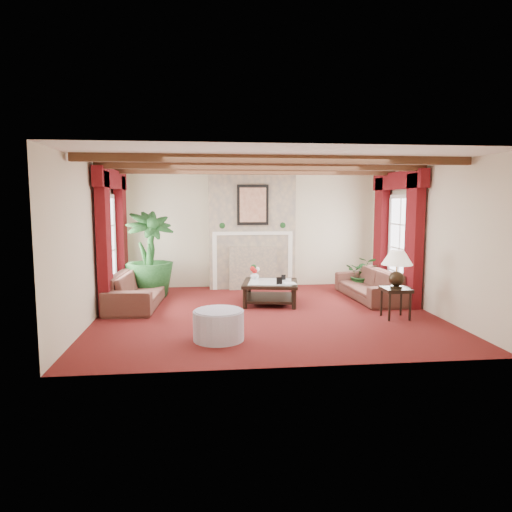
{
  "coord_description": "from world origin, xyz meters",
  "views": [
    {
      "loc": [
        -1.06,
        -8.07,
        2.03
      ],
      "look_at": [
        -0.14,
        0.4,
        1.01
      ],
      "focal_mm": 32.0,
      "sensor_mm": 36.0,
      "label": 1
    }
  ],
  "objects": [
    {
      "name": "ottoman",
      "position": [
        -0.9,
        -1.53,
        0.22
      ],
      "size": [
        0.75,
        0.75,
        0.44
      ],
      "primitive_type": "cylinder",
      "color": "#9C98AC",
      "rests_on": "ground"
    },
    {
      "name": "ceiling",
      "position": [
        0.0,
        0.0,
        2.7
      ],
      "size": [
        6.0,
        6.0,
        0.0
      ],
      "primitive_type": "plane",
      "rotation": [
        3.14,
        0.0,
        0.0
      ],
      "color": "white",
      "rests_on": "floor"
    },
    {
      "name": "floor",
      "position": [
        0.0,
        0.0,
        0.0
      ],
      "size": [
        6.0,
        6.0,
        0.0
      ],
      "primitive_type": "plane",
      "color": "#4B110D",
      "rests_on": "ground"
    },
    {
      "name": "french_door_right",
      "position": [
        2.97,
        1.0,
        2.13
      ],
      "size": [
        0.1,
        1.1,
        2.16
      ],
      "primitive_type": null,
      "color": "white",
      "rests_on": "ground"
    },
    {
      "name": "photo_frame_a",
      "position": [
        0.32,
        0.45,
        0.51
      ],
      "size": [
        0.11,
        0.03,
        0.15
      ],
      "primitive_type": null,
      "rotation": [
        0.0,
        0.0,
        -0.07
      ],
      "color": "black",
      "rests_on": "coffee_table"
    },
    {
      "name": "left_wall",
      "position": [
        -3.0,
        0.0,
        1.35
      ],
      "size": [
        0.02,
        5.5,
        2.7
      ],
      "primitive_type": "cube",
      "color": "beige",
      "rests_on": "ground"
    },
    {
      "name": "photo_frame_b",
      "position": [
        0.48,
        0.94,
        0.5
      ],
      "size": [
        0.09,
        0.03,
        0.12
      ],
      "primitive_type": null,
      "rotation": [
        0.0,
        0.0,
        0.17
      ],
      "color": "black",
      "rests_on": "coffee_table"
    },
    {
      "name": "flower_vase",
      "position": [
        -0.09,
        1.1,
        0.52
      ],
      "size": [
        0.24,
        0.24,
        0.18
      ],
      "primitive_type": "imported",
      "rotation": [
        0.0,
        0.0,
        -0.18
      ],
      "color": "silver",
      "rests_on": "coffee_table"
    },
    {
      "name": "small_plant",
      "position": [
        2.44,
        1.76,
        0.31
      ],
      "size": [
        1.33,
        1.35,
        0.62
      ],
      "primitive_type": "imported",
      "rotation": [
        0.0,
        0.0,
        -0.43
      ],
      "color": "black",
      "rests_on": "ground"
    },
    {
      "name": "ceiling_beams",
      "position": [
        0.0,
        0.0,
        2.64
      ],
      "size": [
        6.0,
        3.0,
        0.12
      ],
      "primitive_type": null,
      "color": "#3C2413",
      "rests_on": "ceiling"
    },
    {
      "name": "sofa_right",
      "position": [
        2.32,
        1.01,
        0.4
      ],
      "size": [
        2.13,
        0.82,
        0.81
      ],
      "primitive_type": "imported",
      "rotation": [
        0.0,
        0.0,
        -1.52
      ],
      "color": "#370F19",
      "rests_on": "ground"
    },
    {
      "name": "potted_palm",
      "position": [
        -2.27,
        1.72,
        0.51
      ],
      "size": [
        2.38,
        2.58,
        1.02
      ],
      "primitive_type": "imported",
      "rotation": [
        0.0,
        0.0,
        0.42
      ],
      "color": "black",
      "rests_on": "ground"
    },
    {
      "name": "right_wall",
      "position": [
        3.0,
        0.0,
        1.35
      ],
      "size": [
        0.02,
        5.5,
        2.7
      ],
      "primitive_type": "cube",
      "color": "beige",
      "rests_on": "ground"
    },
    {
      "name": "sofa_left",
      "position": [
        -2.41,
        0.96,
        0.44
      ],
      "size": [
        2.32,
        0.94,
        0.87
      ],
      "primitive_type": "imported",
      "rotation": [
        0.0,
        0.0,
        1.51
      ],
      "color": "#370F19",
      "rests_on": "ground"
    },
    {
      "name": "fireplace",
      "position": [
        0.0,
        2.55,
        2.7
      ],
      "size": [
        2.0,
        0.52,
        2.7
      ],
      "primitive_type": null,
      "color": "tan",
      "rests_on": "ground"
    },
    {
      "name": "coffee_table",
      "position": [
        0.19,
        0.78,
        0.22
      ],
      "size": [
        1.24,
        1.24,
        0.44
      ],
      "primitive_type": null,
      "rotation": [
        0.0,
        0.0,
        -0.18
      ],
      "color": "black",
      "rests_on": "ground"
    },
    {
      "name": "curtains_left",
      "position": [
        -2.86,
        1.0,
        2.55
      ],
      "size": [
        0.2,
        2.4,
        2.55
      ],
      "primitive_type": null,
      "color": "#510A0F",
      "rests_on": "ground"
    },
    {
      "name": "side_table",
      "position": [
        2.2,
        -0.6,
        0.27
      ],
      "size": [
        0.55,
        0.55,
        0.54
      ],
      "primitive_type": null,
      "rotation": [
        0.0,
        0.0,
        0.25
      ],
      "color": "black",
      "rests_on": "ground"
    },
    {
      "name": "book",
      "position": [
        0.44,
        0.49,
        0.58
      ],
      "size": [
        0.21,
        0.04,
        0.29
      ],
      "primitive_type": "imported",
      "rotation": [
        0.0,
        0.0,
        0.05
      ],
      "color": "black",
      "rests_on": "coffee_table"
    },
    {
      "name": "table_lamp",
      "position": [
        2.2,
        -0.6,
        0.87
      ],
      "size": [
        0.53,
        0.53,
        0.67
      ],
      "primitive_type": null,
      "color": "black",
      "rests_on": "side_table"
    },
    {
      "name": "curtains_right",
      "position": [
        2.86,
        1.0,
        2.55
      ],
      "size": [
        0.2,
        2.4,
        2.55
      ],
      "primitive_type": null,
      "color": "#510A0F",
      "rests_on": "ground"
    },
    {
      "name": "back_wall",
      "position": [
        0.0,
        2.75,
        1.35
      ],
      "size": [
        6.0,
        0.02,
        2.7
      ],
      "primitive_type": "cube",
      "color": "beige",
      "rests_on": "ground"
    },
    {
      "name": "french_door_left",
      "position": [
        -2.97,
        1.0,
        2.13
      ],
      "size": [
        0.1,
        1.1,
        2.16
      ],
      "primitive_type": null,
      "color": "white",
      "rests_on": "ground"
    }
  ]
}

